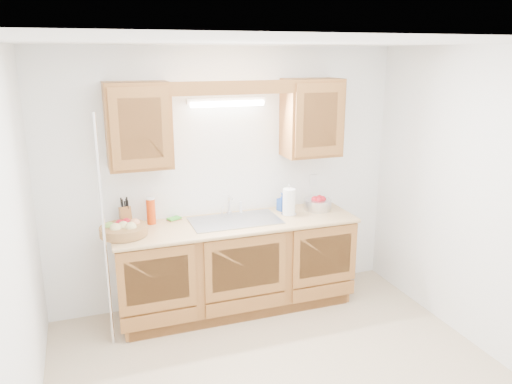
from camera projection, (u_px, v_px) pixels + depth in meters
name	position (u px, v px, depth m)	size (l,w,h in m)	color
room	(285.00, 226.00, 3.53)	(3.52, 3.50, 2.50)	#C3AC8D
base_cabinets	(236.00, 266.00, 4.84)	(2.20, 0.60, 0.86)	brown
countertop	(236.00, 224.00, 4.71)	(2.30, 0.63, 0.04)	tan
upper_cabinet_left	(138.00, 126.00, 4.32)	(0.55, 0.33, 0.75)	brown
upper_cabinet_right	(312.00, 118.00, 4.85)	(0.55, 0.33, 0.75)	brown
valance	(234.00, 88.00, 4.37)	(2.20, 0.05, 0.12)	brown
fluorescent_fixture	(227.00, 102.00, 4.62)	(0.76, 0.08, 0.08)	white
sink	(235.00, 228.00, 4.74)	(0.84, 0.46, 0.36)	#9E9EA3
wire_shelf_pole	(104.00, 235.00, 4.06)	(0.03, 0.03, 2.00)	silver
outlet_plate	(314.00, 180.00, 5.22)	(0.08, 0.01, 0.12)	white
fruit_basket	(124.00, 229.00, 4.33)	(0.53, 0.53, 0.13)	#AB7C45
knife_block	(126.00, 216.00, 4.53)	(0.11, 0.17, 0.28)	brown
orange_canister	(151.00, 211.00, 4.61)	(0.11, 0.11, 0.25)	#D53D0B
soap_bottle	(282.00, 202.00, 5.01)	(0.08, 0.08, 0.18)	#224BAD
sponge	(174.00, 219.00, 4.75)	(0.14, 0.12, 0.03)	#CC333F
paper_towel	(289.00, 202.00, 4.87)	(0.15, 0.15, 0.31)	silver
apple_bowl	(318.00, 204.00, 5.05)	(0.35, 0.35, 0.14)	silver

